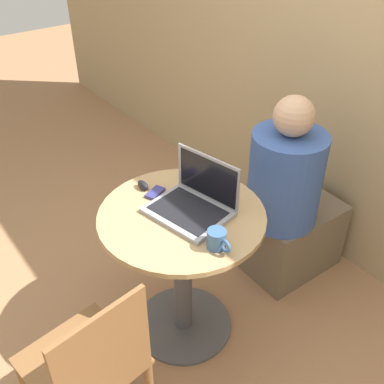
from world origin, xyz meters
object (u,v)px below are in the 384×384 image
laptop (194,201)px  person_seated (289,208)px  cell_phone (155,193)px  chair_empty (91,370)px

laptop → person_seated: (0.01, 0.67, -0.34)m
cell_phone → person_seated: bearing=73.6°
laptop → chair_empty: laptop is taller
laptop → person_seated: 0.75m
laptop → person_seated: person_seated is taller
chair_empty → person_seated: size_ratio=0.76×
laptop → cell_phone: bearing=-161.8°
cell_phone → chair_empty: bearing=-53.9°
laptop → chair_empty: 0.79m
chair_empty → person_seated: (-0.22, 1.34, 0.01)m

